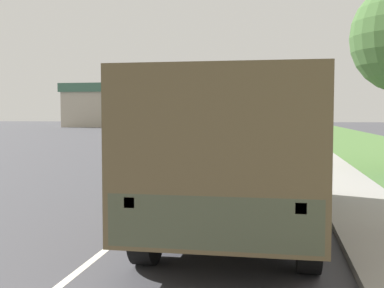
# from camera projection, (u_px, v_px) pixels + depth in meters

# --- Properties ---
(ground_plane) EXTENTS (180.00, 180.00, 0.00)m
(ground_plane) POSITION_uv_depth(u_px,v_px,m) (246.00, 140.00, 39.24)
(ground_plane) COLOR #424247
(lane_centre_stripe) EXTENTS (0.12, 120.00, 0.00)m
(lane_centre_stripe) POSITION_uv_depth(u_px,v_px,m) (246.00, 140.00, 39.24)
(lane_centre_stripe) COLOR silver
(lane_centre_stripe) RESTS_ON ground
(sidewalk_right) EXTENTS (1.80, 120.00, 0.12)m
(sidewalk_right) POSITION_uv_depth(u_px,v_px,m) (302.00, 140.00, 38.44)
(sidewalk_right) COLOR #9E9B93
(sidewalk_right) RESTS_ON ground
(grass_strip_right) EXTENTS (7.00, 120.00, 0.02)m
(grass_strip_right) POSITION_uv_depth(u_px,v_px,m) (360.00, 141.00, 37.67)
(grass_strip_right) COLOR #4C7538
(grass_strip_right) RESTS_ON ground
(military_truck) EXTENTS (2.51, 7.36, 2.68)m
(military_truck) POSITION_uv_depth(u_px,v_px,m) (239.00, 144.00, 8.77)
(military_truck) COLOR #474C38
(military_truck) RESTS_ON ground
(car_nearest_ahead) EXTENTS (1.83, 4.88, 1.57)m
(car_nearest_ahead) POSITION_uv_depth(u_px,v_px,m) (255.00, 148.00, 19.86)
(car_nearest_ahead) COLOR black
(car_nearest_ahead) RESTS_ON ground
(car_second_ahead) EXTENTS (1.84, 4.67, 1.44)m
(car_second_ahead) POSITION_uv_depth(u_px,v_px,m) (206.00, 137.00, 29.89)
(car_second_ahead) COLOR silver
(car_second_ahead) RESTS_ON ground
(car_third_ahead) EXTENTS (1.88, 4.22, 1.43)m
(car_third_ahead) POSITION_uv_depth(u_px,v_px,m) (272.00, 130.00, 43.19)
(car_third_ahead) COLOR #336B3D
(car_third_ahead) RESTS_ON ground
(building_distant) EXTENTS (18.61, 12.35, 6.99)m
(building_distant) POSITION_uv_depth(u_px,v_px,m) (126.00, 105.00, 80.26)
(building_distant) COLOR #B2A893
(building_distant) RESTS_ON ground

